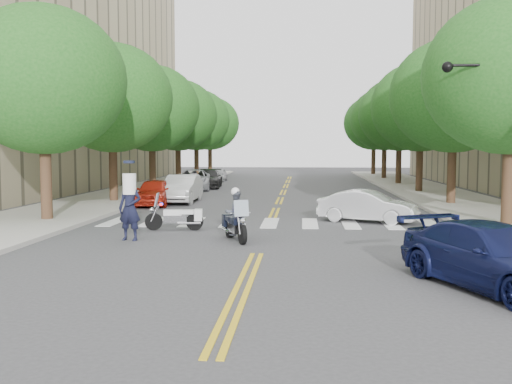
# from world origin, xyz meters

# --- Properties ---
(ground) EXTENTS (140.00, 140.00, 0.00)m
(ground) POSITION_xyz_m (0.00, 0.00, 0.00)
(ground) COLOR #38383A
(ground) RESTS_ON ground
(sidewalk_left) EXTENTS (5.00, 60.00, 0.15)m
(sidewalk_left) POSITION_xyz_m (-9.50, 22.00, 0.07)
(sidewalk_left) COLOR #9E9991
(sidewalk_left) RESTS_ON ground
(sidewalk_right) EXTENTS (5.00, 60.00, 0.15)m
(sidewalk_right) POSITION_xyz_m (9.50, 22.00, 0.07)
(sidewalk_right) COLOR #9E9991
(sidewalk_right) RESTS_ON ground
(tree_l_0) EXTENTS (6.40, 6.40, 8.45)m
(tree_l_0) POSITION_xyz_m (-8.80, 6.00, 5.55)
(tree_l_0) COLOR #382316
(tree_l_0) RESTS_ON ground
(tree_l_1) EXTENTS (6.40, 6.40, 8.45)m
(tree_l_1) POSITION_xyz_m (-8.80, 14.00, 5.55)
(tree_l_1) COLOR #382316
(tree_l_1) RESTS_ON ground
(tree_l_2) EXTENTS (6.40, 6.40, 8.45)m
(tree_l_2) POSITION_xyz_m (-8.80, 22.00, 5.55)
(tree_l_2) COLOR #382316
(tree_l_2) RESTS_ON ground
(tree_l_3) EXTENTS (6.40, 6.40, 8.45)m
(tree_l_3) POSITION_xyz_m (-8.80, 30.00, 5.55)
(tree_l_3) COLOR #382316
(tree_l_3) RESTS_ON ground
(tree_l_4) EXTENTS (6.40, 6.40, 8.45)m
(tree_l_4) POSITION_xyz_m (-8.80, 38.00, 5.55)
(tree_l_4) COLOR #382316
(tree_l_4) RESTS_ON ground
(tree_l_5) EXTENTS (6.40, 6.40, 8.45)m
(tree_l_5) POSITION_xyz_m (-8.80, 46.00, 5.55)
(tree_l_5) COLOR #382316
(tree_l_5) RESTS_ON ground
(tree_r_0) EXTENTS (6.40, 6.40, 8.45)m
(tree_r_0) POSITION_xyz_m (8.80, 6.00, 5.55)
(tree_r_0) COLOR #382316
(tree_r_0) RESTS_ON ground
(tree_r_1) EXTENTS (6.40, 6.40, 8.45)m
(tree_r_1) POSITION_xyz_m (8.80, 14.00, 5.55)
(tree_r_1) COLOR #382316
(tree_r_1) RESTS_ON ground
(tree_r_2) EXTENTS (6.40, 6.40, 8.45)m
(tree_r_2) POSITION_xyz_m (8.80, 22.00, 5.55)
(tree_r_2) COLOR #382316
(tree_r_2) RESTS_ON ground
(tree_r_3) EXTENTS (6.40, 6.40, 8.45)m
(tree_r_3) POSITION_xyz_m (8.80, 30.00, 5.55)
(tree_r_3) COLOR #382316
(tree_r_3) RESTS_ON ground
(tree_r_4) EXTENTS (6.40, 6.40, 8.45)m
(tree_r_4) POSITION_xyz_m (8.80, 38.00, 5.55)
(tree_r_4) COLOR #382316
(tree_r_4) RESTS_ON ground
(tree_r_5) EXTENTS (6.40, 6.40, 8.45)m
(tree_r_5) POSITION_xyz_m (8.80, 46.00, 5.55)
(tree_r_5) COLOR #382316
(tree_r_5) RESTS_ON ground
(traffic_signal_pole) EXTENTS (2.82, 0.42, 6.00)m
(traffic_signal_pole) POSITION_xyz_m (7.72, 3.50, 3.72)
(traffic_signal_pole) COLOR black
(traffic_signal_pole) RESTS_ON ground
(motorcycle_police) EXTENTS (1.05, 2.00, 1.70)m
(motorcycle_police) POSITION_xyz_m (-0.88, 2.27, 0.76)
(motorcycle_police) COLOR black
(motorcycle_police) RESTS_ON ground
(motorcycle_parked) EXTENTS (2.09, 0.61, 1.35)m
(motorcycle_parked) POSITION_xyz_m (-3.13, 4.34, 0.47)
(motorcycle_parked) COLOR black
(motorcycle_parked) RESTS_ON ground
(officer_standing) EXTENTS (0.82, 0.61, 2.05)m
(officer_standing) POSITION_xyz_m (-4.21, 2.00, 1.02)
(officer_standing) COLOR black
(officer_standing) RESTS_ON ground
(convertible) EXTENTS (4.08, 2.72, 1.27)m
(convertible) POSITION_xyz_m (3.83, 7.10, 0.64)
(convertible) COLOR white
(convertible) RESTS_ON ground
(sedan_blue) EXTENTS (3.72, 5.09, 1.37)m
(sedan_blue) POSITION_xyz_m (5.23, -3.53, 0.69)
(sedan_blue) COLOR #0E143D
(sedan_blue) RESTS_ON ground
(parked_car_a) EXTENTS (2.01, 4.14, 1.36)m
(parked_car_a) POSITION_xyz_m (-6.30, 12.88, 0.68)
(parked_car_a) COLOR #A72111
(parked_car_a) RESTS_ON ground
(parked_car_b) EXTENTS (1.64, 4.54, 1.49)m
(parked_car_b) POSITION_xyz_m (-5.20, 14.50, 0.74)
(parked_car_b) COLOR #BABABA
(parked_car_b) RESTS_ON ground
(parked_car_c) EXTENTS (2.84, 5.34, 1.43)m
(parked_car_c) POSITION_xyz_m (-6.30, 23.50, 0.71)
(parked_car_c) COLOR #A0A1A7
(parked_car_c) RESTS_ON ground
(parked_car_d) EXTENTS (2.28, 4.82, 1.36)m
(parked_car_d) POSITION_xyz_m (-5.64, 25.75, 0.68)
(parked_car_d) COLOR black
(parked_car_d) RESTS_ON ground
(parked_car_e) EXTENTS (1.46, 3.46, 1.17)m
(parked_car_e) POSITION_xyz_m (-6.11, 34.00, 0.58)
(parked_car_e) COLOR #A9A9AF
(parked_car_e) RESTS_ON ground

